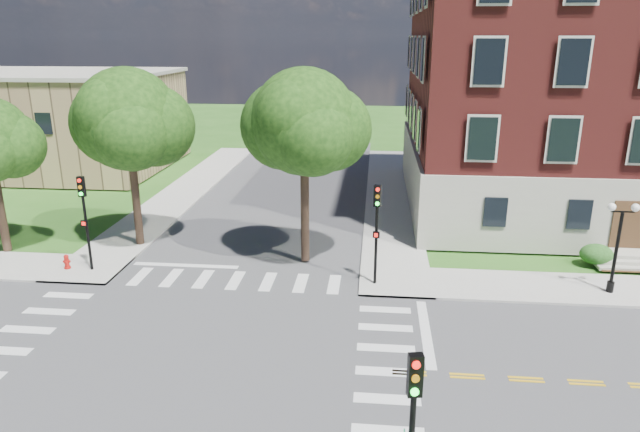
# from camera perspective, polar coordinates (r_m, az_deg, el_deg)

# --- Properties ---
(ground) EXTENTS (160.00, 160.00, 0.00)m
(ground) POSITION_cam_1_polar(r_m,az_deg,el_deg) (22.00, -13.03, -13.97)
(ground) COLOR #295919
(ground) RESTS_ON ground
(road_ew) EXTENTS (90.00, 12.00, 0.01)m
(road_ew) POSITION_cam_1_polar(r_m,az_deg,el_deg) (22.00, -13.03, -13.96)
(road_ew) COLOR #3D3D3F
(road_ew) RESTS_ON ground
(road_ns) EXTENTS (12.00, 90.00, 0.01)m
(road_ns) POSITION_cam_1_polar(r_m,az_deg,el_deg) (22.00, -13.03, -13.95)
(road_ns) COLOR #3D3D3F
(road_ns) RESTS_ON ground
(sidewalk_ne) EXTENTS (34.00, 34.00, 0.12)m
(sidewalk_ne) POSITION_cam_1_polar(r_m,az_deg,el_deg) (36.00, 19.48, -1.72)
(sidewalk_ne) COLOR #9E9B93
(sidewalk_ne) RESTS_ON ground
(sidewalk_nw) EXTENTS (34.00, 34.00, 0.12)m
(sidewalk_nw) POSITION_cam_1_polar(r_m,az_deg,el_deg) (41.24, -26.81, -0.23)
(sidewalk_nw) COLOR #9E9B93
(sidewalk_nw) RESTS_ON ground
(crosswalk_east) EXTENTS (2.20, 10.20, 0.02)m
(crosswalk_east) POSITION_cam_1_polar(r_m,az_deg,el_deg) (21.00, 6.66, -15.25)
(crosswalk_east) COLOR silver
(crosswalk_east) RESTS_ON ground
(stop_bar_east) EXTENTS (0.40, 5.50, 0.00)m
(stop_bar_east) POSITION_cam_1_polar(r_m,az_deg,el_deg) (23.68, 10.52, -11.37)
(stop_bar_east) COLOR silver
(stop_bar_east) RESTS_ON ground
(secondary_building) EXTENTS (20.40, 15.40, 8.30)m
(secondary_building) POSITION_cam_1_polar(r_m,az_deg,el_deg) (56.02, -25.40, 8.68)
(secondary_building) COLOR #8E704E
(secondary_building) RESTS_ON ground
(tree_c) EXTENTS (5.47, 5.47, 9.74)m
(tree_c) POSITION_cam_1_polar(r_m,az_deg,el_deg) (32.22, -18.65, 9.12)
(tree_c) COLOR black
(tree_c) RESTS_ON ground
(tree_d) EXTENTS (5.27, 5.27, 9.86)m
(tree_d) POSITION_cam_1_polar(r_m,az_deg,el_deg) (28.10, -1.59, 9.34)
(tree_d) COLOR black
(tree_d) RESTS_ON ground
(traffic_signal_se) EXTENTS (0.36, 0.41, 4.80)m
(traffic_signal_se) POSITION_cam_1_polar(r_m,az_deg,el_deg) (13.51, 9.22, -19.86)
(traffic_signal_se) COLOR black
(traffic_signal_se) RESTS_ON ground
(traffic_signal_ne) EXTENTS (0.37, 0.43, 4.80)m
(traffic_signal_ne) POSITION_cam_1_polar(r_m,az_deg,el_deg) (26.28, 5.69, -0.59)
(traffic_signal_ne) COLOR black
(traffic_signal_ne) RESTS_ON ground
(traffic_signal_nw) EXTENTS (0.32, 0.35, 4.80)m
(traffic_signal_nw) POSITION_cam_1_polar(r_m,az_deg,el_deg) (30.02, -22.49, 0.45)
(traffic_signal_nw) COLOR black
(traffic_signal_nw) RESTS_ON ground
(twin_lamp_west) EXTENTS (1.36, 0.36, 4.23)m
(twin_lamp_west) POSITION_cam_1_polar(r_m,az_deg,el_deg) (28.74, 27.62, -2.37)
(twin_lamp_west) COLOR black
(twin_lamp_west) RESTS_ON ground
(fire_hydrant) EXTENTS (0.35, 0.35, 0.75)m
(fire_hydrant) POSITION_cam_1_polar(r_m,az_deg,el_deg) (31.47, -23.99, -4.23)
(fire_hydrant) COLOR #AD120D
(fire_hydrant) RESTS_ON ground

